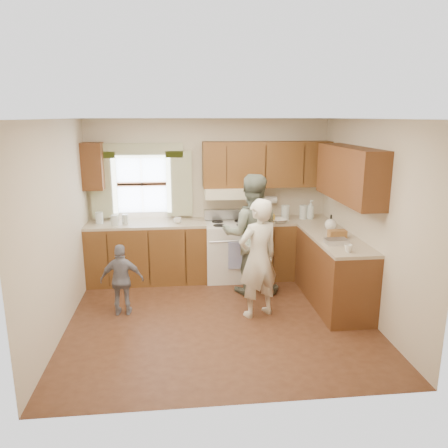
{
  "coord_description": "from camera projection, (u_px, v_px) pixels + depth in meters",
  "views": [
    {
      "loc": [
        -0.49,
        -5.14,
        2.53
      ],
      "look_at": [
        0.1,
        0.4,
        1.15
      ],
      "focal_mm": 35.0,
      "sensor_mm": 36.0,
      "label": 1
    }
  ],
  "objects": [
    {
      "name": "child",
      "position": [
        122.0,
        280.0,
        5.63
      ],
      "size": [
        0.56,
        0.25,
        0.95
      ],
      "primitive_type": "imported",
      "rotation": [
        0.0,
        0.0,
        3.1
      ],
      "color": "gray",
      "rests_on": "ground"
    },
    {
      "name": "stove",
      "position": [
        230.0,
        250.0,
        6.92
      ],
      "size": [
        0.76,
        0.67,
        1.07
      ],
      "color": "silver",
      "rests_on": "ground"
    },
    {
      "name": "woman_left",
      "position": [
        258.0,
        258.0,
        5.53
      ],
      "size": [
        0.66,
        0.56,
        1.55
      ],
      "primitive_type": "imported",
      "rotation": [
        0.0,
        0.0,
        3.54
      ],
      "color": "beige",
      "rests_on": "ground"
    },
    {
      "name": "room",
      "position": [
        219.0,
        224.0,
        5.32
      ],
      "size": [
        3.8,
        3.8,
        3.8
      ],
      "color": "#442515",
      "rests_on": "ground"
    },
    {
      "name": "woman_right",
      "position": [
        251.0,
        234.0,
        6.28
      ],
      "size": [
        0.92,
        0.75,
        1.75
      ],
      "primitive_type": "imported",
      "rotation": [
        0.0,
        0.0,
        3.03
      ],
      "color": "#274434",
      "rests_on": "ground"
    },
    {
      "name": "kitchen_fixtures",
      "position": [
        253.0,
        233.0,
        6.52
      ],
      "size": [
        3.8,
        2.25,
        2.15
      ],
      "color": "#472A0F",
      "rests_on": "ground"
    }
  ]
}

